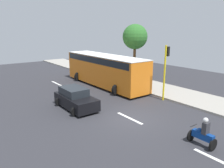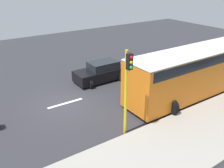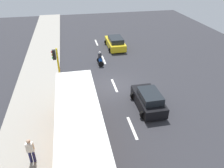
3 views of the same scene
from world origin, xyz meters
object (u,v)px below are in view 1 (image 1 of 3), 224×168
object	(u,v)px
car_black	(75,99)
pedestrian_near_signal	(127,73)
city_bus	(104,68)
traffic_light_corner	(166,65)
street_tree_north	(135,37)
motorcycle	(203,134)

from	to	relation	value
car_black	pedestrian_near_signal	xyz separation A→B (m)	(8.40, 3.91, 0.35)
city_bus	car_black	bearing A→B (deg)	-142.66
city_bus	traffic_light_corner	bearing A→B (deg)	-80.27
pedestrian_near_signal	traffic_light_corner	size ratio (longest dim) A/B	0.38
car_black	traffic_light_corner	size ratio (longest dim) A/B	0.88
pedestrian_near_signal	traffic_light_corner	distance (m)	7.03
pedestrian_near_signal	traffic_light_corner	bearing A→B (deg)	-104.06
car_black	pedestrian_near_signal	world-z (taller)	pedestrian_near_signal
car_black	city_bus	distance (m)	7.10
traffic_light_corner	city_bus	bearing A→B (deg)	99.73
city_bus	traffic_light_corner	world-z (taller)	traffic_light_corner
city_bus	street_tree_north	xyz separation A→B (m)	(7.04, 3.12, 2.90)
car_black	motorcycle	distance (m)	9.05
city_bus	motorcycle	world-z (taller)	city_bus
pedestrian_near_signal	motorcycle	bearing A→B (deg)	-115.09
motorcycle	street_tree_north	size ratio (longest dim) A/B	0.24
street_tree_north	motorcycle	bearing A→B (deg)	-122.17
city_bus	pedestrian_near_signal	world-z (taller)	city_bus
car_black	street_tree_north	xyz separation A→B (m)	(12.61, 7.37, 4.03)
motorcycle	traffic_light_corner	xyz separation A→B (m)	(4.26, 6.03, 2.29)
motorcycle	street_tree_north	xyz separation A→B (m)	(10.11, 16.07, 4.10)
pedestrian_near_signal	street_tree_north	world-z (taller)	street_tree_north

